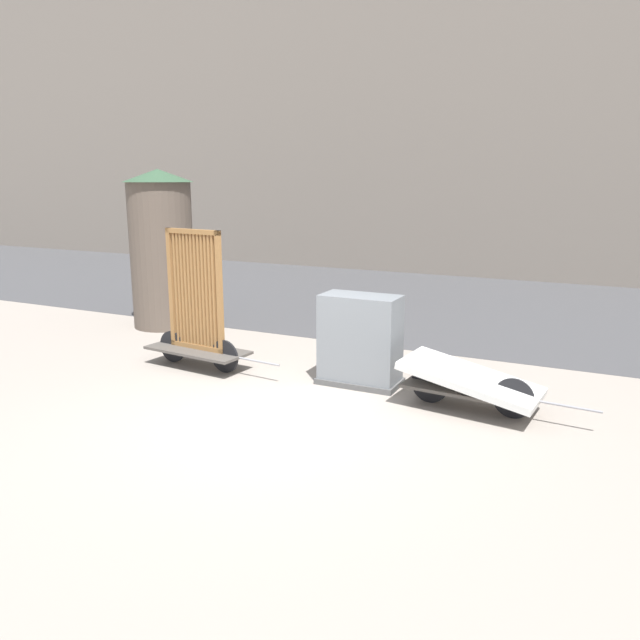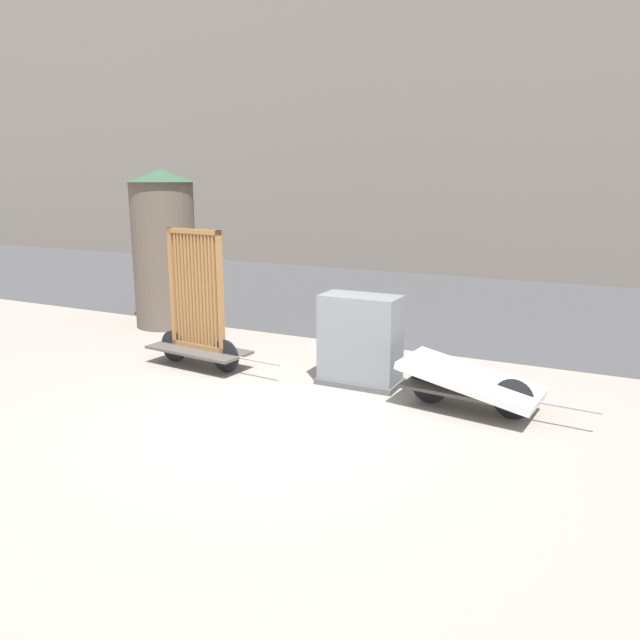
# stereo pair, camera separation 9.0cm
# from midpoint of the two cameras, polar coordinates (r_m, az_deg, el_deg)

# --- Properties ---
(ground_plane) EXTENTS (60.00, 60.00, 0.00)m
(ground_plane) POSITION_cam_midpoint_polar(r_m,az_deg,el_deg) (7.52, -5.07, -9.15)
(ground_plane) COLOR gray
(road_strip) EXTENTS (56.00, 8.36, 0.01)m
(road_strip) POSITION_cam_midpoint_polar(r_m,az_deg,el_deg) (14.58, 11.03, 1.51)
(road_strip) COLOR #424244
(road_strip) RESTS_ON ground_plane
(building_facade) EXTENTS (48.00, 4.00, 12.39)m
(building_facade) POSITION_cam_midpoint_polar(r_m,az_deg,el_deg) (20.63, 16.66, 21.79)
(building_facade) COLOR slate
(building_facade) RESTS_ON ground_plane
(bike_cart_with_bedframe) EXTENTS (2.34, 0.82, 2.09)m
(bike_cart_with_bedframe) POSITION_cam_midpoint_polar(r_m,az_deg,el_deg) (9.52, -11.48, 0.01)
(bike_cart_with_bedframe) COLOR #4C4742
(bike_cart_with_bedframe) RESTS_ON ground_plane
(bike_cart_with_mattress) EXTENTS (2.37, 1.01, 0.60)m
(bike_cart_with_mattress) POSITION_cam_midpoint_polar(r_m,az_deg,el_deg) (7.91, 13.32, -5.54)
(bike_cart_with_mattress) COLOR #4C4742
(bike_cart_with_mattress) RESTS_ON ground_plane
(utility_cabinet) EXTENTS (1.14, 0.61, 1.26)m
(utility_cabinet) POSITION_cam_midpoint_polar(r_m,az_deg,el_deg) (8.62, 3.39, -2.11)
(utility_cabinet) COLOR #4C4C4C
(utility_cabinet) RESTS_ON ground_plane
(advertising_column) EXTENTS (1.32, 1.32, 2.98)m
(advertising_column) POSITION_cam_midpoint_polar(r_m,az_deg,el_deg) (12.29, -14.48, 6.40)
(advertising_column) COLOR brown
(advertising_column) RESTS_ON ground_plane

